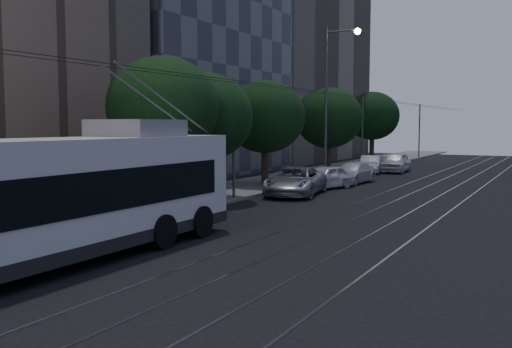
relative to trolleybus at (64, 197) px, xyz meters
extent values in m
plane|color=black|center=(2.90, 3.02, -1.81)|extent=(120.00, 120.00, 0.00)
cube|color=slate|center=(-4.60, 23.02, -1.74)|extent=(5.00, 90.00, 0.15)
cube|color=gray|center=(3.18, 23.02, -1.80)|extent=(0.08, 90.00, 0.02)
cube|color=gray|center=(4.62, 23.02, -1.80)|extent=(0.08, 90.00, 0.02)
cube|color=gray|center=(6.18, 23.02, -1.80)|extent=(0.08, 90.00, 0.02)
cube|color=gray|center=(7.62, 23.02, -1.80)|extent=(0.08, 90.00, 0.02)
cylinder|color=black|center=(-0.95, 23.02, 3.79)|extent=(0.02, 90.00, 0.02)
cylinder|color=black|center=(-0.25, 23.02, 3.79)|extent=(0.02, 90.00, 0.02)
cylinder|color=#535355|center=(-2.40, 13.02, 1.19)|extent=(0.14, 0.14, 6.00)
cylinder|color=#535355|center=(-2.40, 33.02, 1.19)|extent=(0.14, 0.14, 6.00)
cylinder|color=#535355|center=(-2.40, 53.02, 1.19)|extent=(0.14, 0.14, 6.00)
cube|color=#3A3E4A|center=(-16.10, 25.02, 11.19)|extent=(14.00, 18.00, 26.00)
cube|color=gray|center=(-16.10, 45.02, 15.19)|extent=(14.00, 22.00, 34.00)
cube|color=silver|center=(0.00, -0.18, 0.07)|extent=(2.72, 12.75, 3.03)
cube|color=black|center=(0.00, -0.18, -1.28)|extent=(2.76, 12.79, 0.37)
cube|color=black|center=(0.00, 0.35, 0.21)|extent=(2.78, 10.09, 1.12)
cube|color=black|center=(0.00, 6.16, 0.31)|extent=(2.21, 0.08, 1.06)
cube|color=gray|center=(0.00, 3.01, 1.85)|extent=(2.31, 2.34, 0.53)
cylinder|color=#535355|center=(-0.32, 4.12, 2.74)|extent=(0.06, 4.80, 2.15)
cylinder|color=#535355|center=(0.32, 4.12, 2.74)|extent=(0.06, 4.80, 2.15)
cylinder|color=black|center=(-1.30, 2.63, -1.28)|extent=(0.32, 1.06, 1.06)
cylinder|color=black|center=(1.30, 2.63, -1.28)|extent=(0.32, 1.06, 1.06)
cylinder|color=black|center=(-1.30, 4.67, -1.28)|extent=(0.32, 1.06, 1.06)
cylinder|color=black|center=(1.30, 4.67, -1.28)|extent=(0.32, 1.06, 1.06)
imported|color=#B4B7BC|center=(-0.67, 16.52, -1.06)|extent=(3.44, 5.79, 1.51)
imported|color=silver|center=(-0.39, 20.16, -1.12)|extent=(2.81, 4.36, 1.38)
imported|color=silver|center=(-0.07, 24.05, -1.15)|extent=(2.21, 4.67, 1.32)
imported|color=silver|center=(-1.40, 32.02, -1.14)|extent=(2.47, 4.33, 1.35)
imported|color=silver|center=(0.14, 33.68, -1.03)|extent=(2.12, 4.72, 1.57)
cylinder|color=black|center=(-3.60, 9.02, -0.46)|extent=(0.44, 0.44, 2.70)
ellipsoid|color=black|center=(-3.60, 9.02, 2.73)|extent=(4.90, 4.90, 4.41)
cylinder|color=black|center=(-3.60, 12.19, -0.64)|extent=(0.44, 0.44, 2.34)
ellipsoid|color=black|center=(-3.60, 12.19, 2.34)|extent=(4.81, 4.81, 4.33)
cylinder|color=black|center=(-4.10, 19.56, -0.61)|extent=(0.44, 0.44, 2.41)
ellipsoid|color=black|center=(-4.10, 19.56, 2.43)|extent=(4.89, 4.89, 4.40)
cylinder|color=black|center=(-3.92, 29.57, -0.63)|extent=(0.44, 0.44, 2.36)
ellipsoid|color=black|center=(-3.92, 29.57, 2.45)|extent=(5.08, 5.08, 4.58)
cylinder|color=black|center=(-4.10, 41.12, -0.47)|extent=(0.44, 0.44, 2.69)
ellipsoid|color=black|center=(-4.10, 41.12, 2.75)|extent=(5.00, 5.00, 4.50)
cylinder|color=#535355|center=(-2.90, 26.42, 3.45)|extent=(0.20, 0.20, 10.53)
cylinder|color=#535355|center=(-1.74, 26.42, 8.30)|extent=(2.32, 0.12, 0.12)
sphere|color=#E0AC7B|center=(-0.69, 26.42, 8.19)|extent=(0.44, 0.44, 0.44)
camera|label=1|loc=(11.95, -11.00, 1.97)|focal=40.00mm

